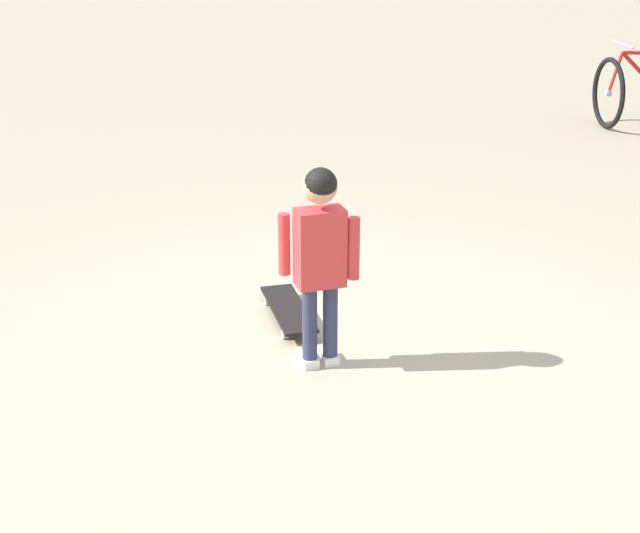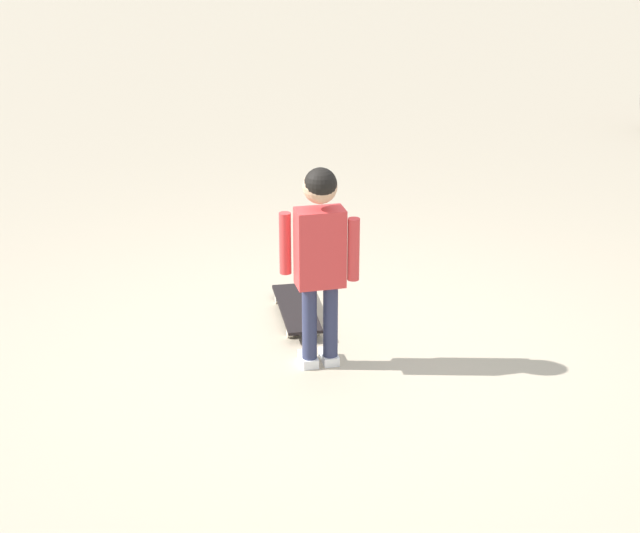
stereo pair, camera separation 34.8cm
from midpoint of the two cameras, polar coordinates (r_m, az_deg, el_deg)
The scene contains 3 objects.
ground_plane at distance 4.98m, azimuth 2.87°, elevation -5.99°, with size 50.00×50.00×0.00m, color tan.
child_person at distance 4.73m, azimuth 2.10°, elevation 1.17°, with size 0.27×0.40×1.06m.
skateboard at distance 5.48m, azimuth 0.40°, elevation -2.56°, with size 0.63×0.58×0.07m.
Camera 2 is at (-3.85, -2.13, 2.33)m, focal length 53.92 mm.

